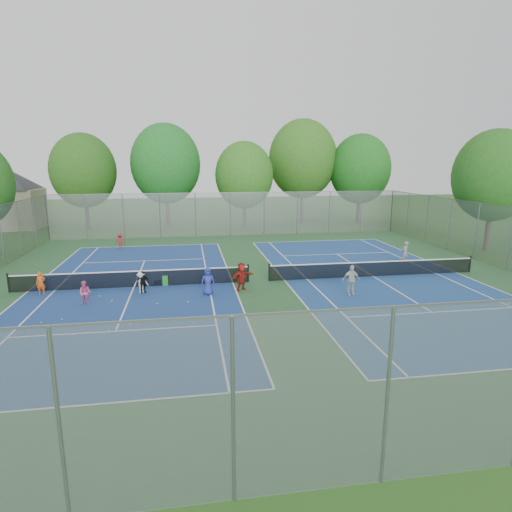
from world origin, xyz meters
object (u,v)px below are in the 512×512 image
at_px(net_right, 373,269).
at_px(ball_hopper, 166,280).
at_px(net_left, 133,279).
at_px(ball_crate, 157,282).
at_px(instructor, 405,253).

relative_size(net_right, ball_hopper, 21.93).
xyz_separation_m(net_left, net_right, (14.00, 0.00, 0.00)).
bearing_deg(net_left, ball_crate, 15.23).
xyz_separation_m(net_right, ball_crate, (-12.74, 0.34, -0.31)).
bearing_deg(ball_hopper, net_left, -177.14).
xyz_separation_m(ball_hopper, instructor, (15.74, 2.67, 0.48)).
relative_size(net_left, net_right, 1.00).
height_order(net_left, ball_crate, net_left).
xyz_separation_m(net_right, instructor, (3.47, 2.76, 0.32)).
bearing_deg(net_right, ball_crate, 178.46).
height_order(net_left, instructor, instructor).
distance_m(net_left, ball_hopper, 1.74).
xyz_separation_m(net_left, instructor, (17.47, 2.76, 0.32)).
relative_size(net_right, instructor, 8.32).
bearing_deg(ball_crate, ball_hopper, -28.30).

